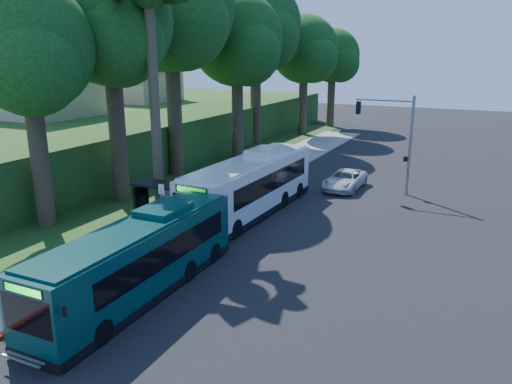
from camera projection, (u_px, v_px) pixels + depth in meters
The scene contains 19 objects.
ground at pixel (291, 227), 29.01m from camera, with size 140.00×140.00×0.00m, color black.
sidewalk at pixel (186, 210), 32.07m from camera, with size 4.50×70.00×0.12m, color gray.
red_curb at pixel (181, 235), 27.64m from camera, with size 0.25×30.00×0.13m, color maroon.
grass_verge at pixel (160, 183), 38.80m from camera, with size 8.00×70.00×0.06m, color #234719.
bus_shelter at pixel (158, 195), 29.10m from camera, with size 3.20×1.51×2.55m.
stop_sign_pole at pixel (162, 204), 26.39m from camera, with size 0.35×0.06×3.17m.
traffic_signal_pole at pixel (396, 132), 34.88m from camera, with size 4.10×0.30×7.00m.
palm_tree at pixel (149, 5), 27.80m from camera, with size 4.20×4.20×14.40m.
hillside_backdrop at pixel (114, 125), 52.48m from camera, with size 24.00×60.00×8.80m.
tree_0 at pixel (111, 29), 31.17m from camera, with size 8.40×8.00×15.70m.
tree_1 at pixel (171, 13), 38.08m from camera, with size 10.50×10.00×18.26m.
tree_2 at pixel (238, 44), 45.00m from camera, with size 8.82×8.40×15.12m.
tree_3 at pixel (257, 31), 52.35m from camera, with size 10.08×9.60×17.28m.
tree_4 at pixel (305, 53), 58.85m from camera, with size 8.40×8.00×14.14m.
tree_5 at pixel (333, 59), 65.57m from camera, with size 7.35×7.00×12.86m.
tree_6 at pixel (28, 55), 26.60m from camera, with size 7.56×7.20×13.74m.
white_bus at pixel (251, 185), 31.06m from camera, with size 3.06×12.82×3.80m.
teal_bus at pixel (141, 257), 20.70m from camera, with size 2.60×11.32×3.36m.
pickup at pixel (345, 180), 37.00m from camera, with size 2.30×4.99×1.39m, color silver.
Camera 1 is at (10.10, -25.51, 9.88)m, focal length 35.00 mm.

